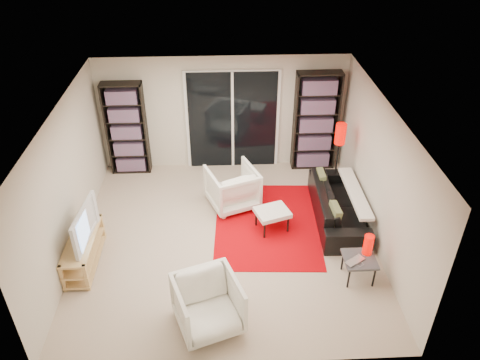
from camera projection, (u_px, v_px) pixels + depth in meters
name	position (u px, v px, depth m)	size (l,w,h in m)	color
floor	(226.00, 238.00, 8.11)	(5.00, 5.00, 0.00)	beige
wall_back	(223.00, 113.00, 9.54)	(5.00, 0.02, 2.40)	beige
wall_front	(230.00, 299.00, 5.36)	(5.00, 0.02, 2.40)	beige
wall_left	(67.00, 184.00, 7.35)	(0.02, 5.00, 2.40)	beige
wall_right	(380.00, 176.00, 7.55)	(0.02, 5.00, 2.40)	beige
ceiling	(224.00, 111.00, 6.79)	(5.00, 5.00, 0.02)	white
sliding_door	(233.00, 121.00, 9.60)	(1.92, 0.08, 2.16)	white
bookshelf_left	(127.00, 129.00, 9.45)	(0.80, 0.30, 1.95)	black
bookshelf_right	(316.00, 122.00, 9.56)	(0.90, 0.30, 2.10)	black
tv_stand	(84.00, 250.00, 7.45)	(0.41, 1.28, 0.50)	#E7BA78
tv	(79.00, 224.00, 7.16)	(1.02, 0.13, 0.59)	black
rug	(266.00, 223.00, 8.44)	(1.82, 2.46, 0.01)	#BC0007
sofa	(338.00, 205.00, 8.42)	(2.07, 0.81, 0.60)	black
armchair_back	(232.00, 187.00, 8.72)	(0.84, 0.87, 0.79)	white
armchair_front	(208.00, 305.00, 6.34)	(0.84, 0.86, 0.78)	white
ottoman	(272.00, 213.00, 8.14)	(0.68, 0.61, 0.40)	white
side_table	(360.00, 260.00, 7.12)	(0.49, 0.49, 0.40)	#434347
laptop	(357.00, 263.00, 7.00)	(0.32, 0.21, 0.03)	silver
table_lamp	(368.00, 245.00, 7.10)	(0.15, 0.15, 0.33)	#DA0600
floor_lamp	(340.00, 141.00, 8.69)	(0.22, 0.22, 1.48)	black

